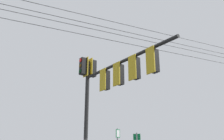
% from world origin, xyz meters
% --- Properties ---
extents(signal_mast_assembly, '(6.02, 2.40, 6.66)m').
position_xyz_m(signal_mast_assembly, '(-0.86, -0.06, 4.87)').
color(signal_mast_assembly, black).
rests_on(signal_mast_assembly, ground).
extents(overhead_wire_span, '(15.87, 29.72, 1.58)m').
position_xyz_m(overhead_wire_span, '(1.46, 0.76, 8.59)').
color(overhead_wire_span, black).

